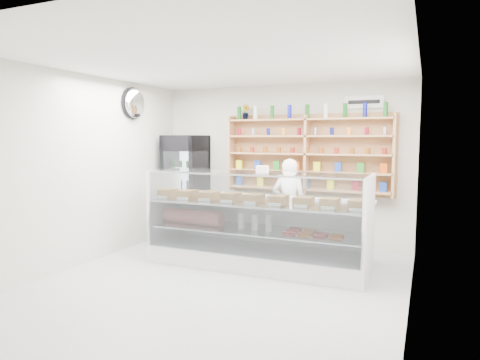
% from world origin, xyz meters
% --- Properties ---
extents(room, '(5.00, 5.00, 5.00)m').
position_xyz_m(room, '(0.00, 0.00, 1.40)').
color(room, '#B3B4B9').
rests_on(room, ground).
extents(display_counter, '(3.18, 0.95, 1.39)m').
position_xyz_m(display_counter, '(0.14, 0.94, 0.37)').
color(display_counter, white).
rests_on(display_counter, floor).
extents(shop_worker, '(0.58, 0.39, 1.54)m').
position_xyz_m(shop_worker, '(0.34, 1.88, 0.77)').
color(shop_worker, white).
rests_on(shop_worker, floor).
extents(drinks_cooler, '(0.70, 0.68, 1.92)m').
position_xyz_m(drinks_cooler, '(-1.76, 2.13, 0.96)').
color(drinks_cooler, black).
rests_on(drinks_cooler, floor).
extents(wall_shelving, '(2.84, 0.28, 1.33)m').
position_xyz_m(wall_shelving, '(0.50, 2.34, 1.59)').
color(wall_shelving, '#AA7750').
rests_on(wall_shelving, back_wall).
extents(potted_plant, '(0.18, 0.17, 0.27)m').
position_xyz_m(potted_plant, '(-0.62, 2.34, 2.33)').
color(potted_plant, '#1E6626').
rests_on(potted_plant, wall_shelving).
extents(security_mirror, '(0.15, 0.50, 0.50)m').
position_xyz_m(security_mirror, '(-2.17, 1.20, 2.45)').
color(security_mirror, silver).
rests_on(security_mirror, left_wall).
extents(wall_sign, '(0.62, 0.03, 0.20)m').
position_xyz_m(wall_sign, '(1.40, 2.47, 2.45)').
color(wall_sign, white).
rests_on(wall_sign, back_wall).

